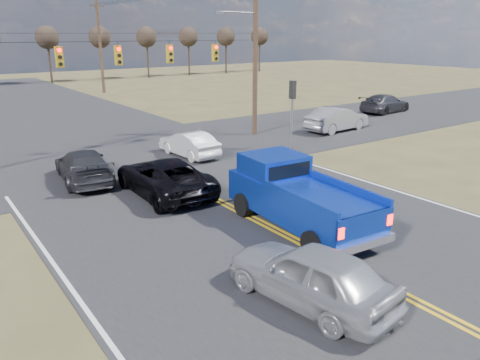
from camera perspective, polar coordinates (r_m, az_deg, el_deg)
ground at (r=13.01m, az=18.94°, el=-13.04°), size 160.00×160.00×0.00m
road_main at (r=19.83m, az=-4.93°, el=-1.44°), size 14.00×120.00×0.02m
road_cross at (r=26.76m, az=-13.76°, el=3.11°), size 120.00×12.00×0.02m
signal_gantry at (r=26.01m, az=-13.35°, el=14.06°), size 19.60×4.83×10.00m
utility_poles at (r=25.09m, az=-13.74°, el=14.30°), size 19.60×58.32×10.00m
treeline at (r=34.49m, az=-20.35°, el=15.26°), size 87.00×117.80×7.40m
pickup_truck at (r=16.02m, az=6.96°, el=-1.98°), size 2.77×6.20×2.27m
silver_suv at (r=11.79m, az=8.58°, el=-11.29°), size 2.47×4.72×1.53m
black_suv at (r=19.49m, az=-9.27°, el=0.41°), size 2.66×5.54×1.52m
white_car_queue at (r=25.50m, az=-6.23°, el=4.39°), size 1.65×4.19×1.36m
dgrey_car_queue at (r=22.09m, az=-18.53°, el=1.63°), size 2.65×5.16×1.43m
cross_car_east_near at (r=32.79m, az=11.74°, el=7.29°), size 2.16×5.09×1.63m
cross_car_east_far at (r=41.61m, az=17.26°, el=8.90°), size 2.73×5.48×1.53m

